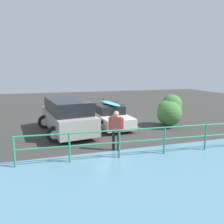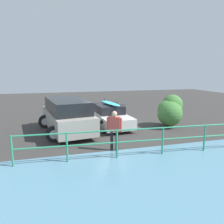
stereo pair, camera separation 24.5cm
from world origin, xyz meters
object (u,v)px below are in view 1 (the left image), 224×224
Objects in this scene: sedan_car at (109,116)px; bush_near_left at (170,112)px; person_bystander at (116,127)px; suv_car at (67,115)px.

bush_near_left is (-3.42, 1.23, 0.27)m from sedan_car.
bush_near_left is at bearing 160.16° from sedan_car.
person_bystander is 5.23m from bush_near_left.
suv_car is 3.02× the size of person_bystander.
sedan_car is at bearing -19.84° from bush_near_left.
bush_near_left reaches higher than sedan_car.
sedan_car is at bearing -102.10° from person_bystander.
bush_near_left is at bearing -145.66° from person_bystander.
suv_car is at bearing 16.61° from sedan_car.
suv_car reaches higher than sedan_car.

